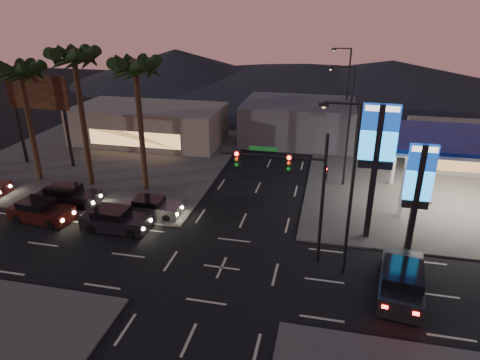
% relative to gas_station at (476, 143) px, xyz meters
% --- Properties ---
extents(ground, '(140.00, 140.00, 0.00)m').
position_rel_gas_station_xyz_m(ground, '(-16.00, -12.00, -5.08)').
color(ground, black).
rests_on(ground, ground).
extents(corner_lot_ne, '(24.00, 24.00, 0.12)m').
position_rel_gas_station_xyz_m(corner_lot_ne, '(0.00, 4.00, -5.02)').
color(corner_lot_ne, '#47443F').
rests_on(corner_lot_ne, ground).
extents(corner_lot_nw, '(24.00, 24.00, 0.12)m').
position_rel_gas_station_xyz_m(corner_lot_nw, '(-32.00, 4.00, -5.02)').
color(corner_lot_nw, '#47443F').
rests_on(corner_lot_nw, ground).
extents(gas_station, '(12.20, 8.20, 5.47)m').
position_rel_gas_station_xyz_m(gas_station, '(0.00, 0.00, 0.00)').
color(gas_station, silver).
rests_on(gas_station, ground).
extents(convenience_store, '(10.00, 6.00, 4.00)m').
position_rel_gas_station_xyz_m(convenience_store, '(2.00, 9.00, -3.08)').
color(convenience_store, '#726B5B').
rests_on(convenience_store, ground).
extents(pylon_sign_tall, '(2.20, 0.35, 9.00)m').
position_rel_gas_station_xyz_m(pylon_sign_tall, '(-7.50, -6.50, 1.31)').
color(pylon_sign_tall, black).
rests_on(pylon_sign_tall, ground).
extents(pylon_sign_short, '(1.60, 0.35, 7.00)m').
position_rel_gas_station_xyz_m(pylon_sign_short, '(-5.00, -7.50, -0.42)').
color(pylon_sign_short, black).
rests_on(pylon_sign_short, ground).
extents(traffic_signal_mast, '(6.10, 0.39, 8.00)m').
position_rel_gas_station_xyz_m(traffic_signal_mast, '(-12.24, -10.01, 0.15)').
color(traffic_signal_mast, black).
rests_on(traffic_signal_mast, ground).
extents(pedestal_signal, '(0.32, 0.39, 4.30)m').
position_rel_gas_station_xyz_m(pedestal_signal, '(-10.50, -5.02, -2.16)').
color(pedestal_signal, black).
rests_on(pedestal_signal, ground).
extents(streetlight_near, '(2.14, 0.25, 10.00)m').
position_rel_gas_station_xyz_m(streetlight_near, '(-9.21, -11.00, 0.64)').
color(streetlight_near, black).
rests_on(streetlight_near, ground).
extents(streetlight_mid, '(2.14, 0.25, 10.00)m').
position_rel_gas_station_xyz_m(streetlight_mid, '(-9.21, 2.00, 0.64)').
color(streetlight_mid, black).
rests_on(streetlight_mid, ground).
extents(streetlight_far, '(2.14, 0.25, 10.00)m').
position_rel_gas_station_xyz_m(streetlight_far, '(-9.21, 16.00, 0.64)').
color(streetlight_far, black).
rests_on(streetlight_far, ground).
extents(palm_a, '(4.41, 4.41, 10.86)m').
position_rel_gas_station_xyz_m(palm_a, '(-25.00, -2.50, 4.35)').
color(palm_a, black).
rests_on(palm_a, ground).
extents(palm_b, '(4.41, 4.41, 11.46)m').
position_rel_gas_station_xyz_m(palm_b, '(-30.00, -2.50, 4.89)').
color(palm_b, black).
rests_on(palm_b, ground).
extents(palm_c, '(4.41, 4.41, 10.26)m').
position_rel_gas_station_xyz_m(palm_c, '(-35.00, -2.50, 3.80)').
color(palm_c, black).
rests_on(palm_c, ground).
extents(billboard, '(6.00, 0.30, 8.50)m').
position_rel_gas_station_xyz_m(billboard, '(-36.50, 1.00, 1.25)').
color(billboard, black).
rests_on(billboard, ground).
extents(building_far_west, '(16.00, 8.00, 4.00)m').
position_rel_gas_station_xyz_m(building_far_west, '(-30.00, 10.00, -3.08)').
color(building_far_west, '#726B5B').
rests_on(building_far_west, ground).
extents(building_far_mid, '(12.00, 9.00, 4.40)m').
position_rel_gas_station_xyz_m(building_far_mid, '(-14.00, 14.00, -2.88)').
color(building_far_mid, '#4C4C51').
rests_on(building_far_mid, ground).
extents(hill_left, '(40.00, 40.00, 6.00)m').
position_rel_gas_station_xyz_m(hill_left, '(-41.00, 48.00, -2.08)').
color(hill_left, black).
rests_on(hill_left, ground).
extents(hill_right, '(50.00, 50.00, 5.00)m').
position_rel_gas_station_xyz_m(hill_right, '(-1.00, 48.00, -2.58)').
color(hill_right, black).
rests_on(hill_right, ground).
extents(hill_center, '(60.00, 60.00, 4.00)m').
position_rel_gas_station_xyz_m(hill_center, '(-16.00, 48.00, -3.08)').
color(hill_center, black).
rests_on(hill_center, ground).
extents(car_lane_a_front, '(4.71, 2.01, 1.53)m').
position_rel_gas_station_xyz_m(car_lane_a_front, '(-24.31, -9.11, -4.37)').
color(car_lane_a_front, black).
rests_on(car_lane_a_front, ground).
extents(car_lane_a_mid, '(4.78, 2.30, 1.51)m').
position_rel_gas_station_xyz_m(car_lane_a_mid, '(-30.17, -9.02, -4.38)').
color(car_lane_a_mid, '#33110E').
rests_on(car_lane_a_mid, ground).
extents(car_lane_b_front, '(4.23, 1.86, 1.36)m').
position_rel_gas_station_xyz_m(car_lane_b_front, '(-22.66, -6.64, -4.45)').
color(car_lane_b_front, '#59595C').
rests_on(car_lane_b_front, ground).
extents(car_lane_b_mid, '(4.87, 2.24, 1.56)m').
position_rel_gas_station_xyz_m(car_lane_b_mid, '(-29.72, -6.39, -4.36)').
color(car_lane_b_mid, black).
rests_on(car_lane_b_mid, ground).
extents(suv_station, '(2.88, 5.47, 1.75)m').
position_rel_gas_station_xyz_m(suv_station, '(-6.01, -12.25, -4.27)').
color(suv_station, black).
rests_on(suv_station, ground).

